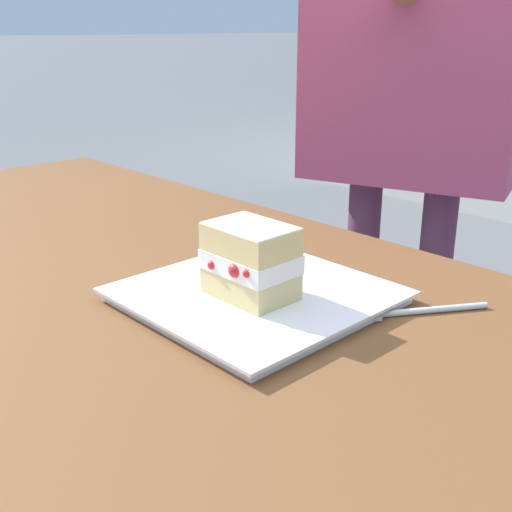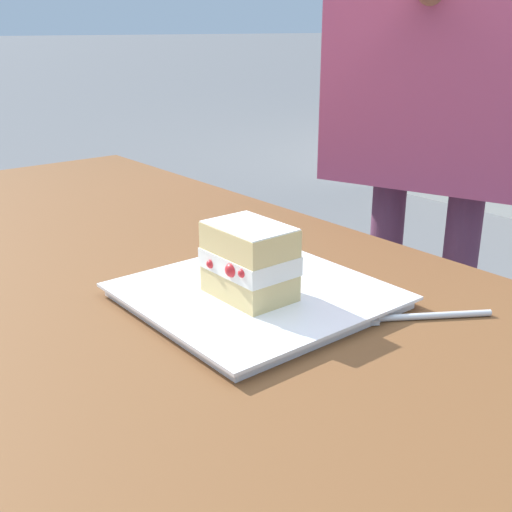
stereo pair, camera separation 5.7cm
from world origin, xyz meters
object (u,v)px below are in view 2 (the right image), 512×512
object	(u,v)px
dessert_fork	(412,317)
diner_person	(440,55)
patio_table	(125,348)
dessert_plate	(256,296)
cake_slice	(249,261)

from	to	relation	value
dessert_fork	diner_person	bearing A→B (deg)	125.10
patio_table	diner_person	distance (m)	0.82
dessert_fork	diner_person	xyz separation A→B (m)	(-0.36, 0.52, 0.27)
diner_person	patio_table	bearing A→B (deg)	-86.50
patio_table	dessert_plate	world-z (taller)	dessert_plate
dessert_plate	dessert_fork	xyz separation A→B (m)	(0.16, 0.11, -0.00)
patio_table	dessert_fork	world-z (taller)	dessert_fork
cake_slice	dessert_fork	xyz separation A→B (m)	(0.15, 0.13, -0.06)
patio_table	cake_slice	size ratio (longest dim) A/B	15.60
patio_table	diner_person	size ratio (longest dim) A/B	1.06
dessert_plate	cake_slice	world-z (taller)	cake_slice
patio_table	dessert_plate	bearing A→B (deg)	32.77
dessert_fork	cake_slice	bearing A→B (deg)	-139.78
dessert_fork	diner_person	world-z (taller)	diner_person
patio_table	cake_slice	world-z (taller)	cake_slice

